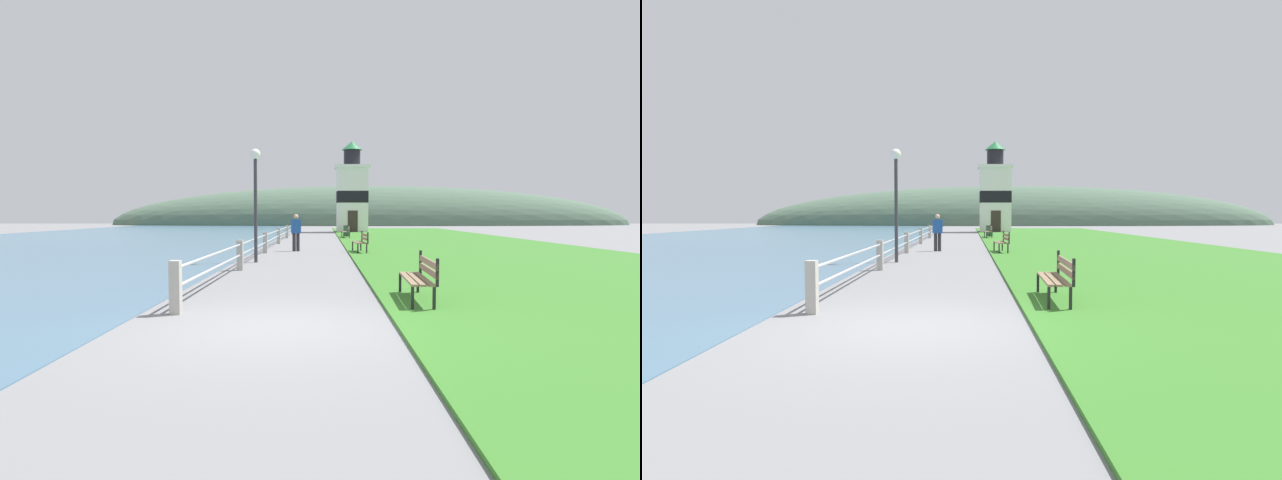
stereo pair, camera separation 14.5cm
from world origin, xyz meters
TOP-DOWN VIEW (x-y plane):
  - ground_plane at (0.00, 0.00)m, footprint 160.00×160.00m
  - grass_verge at (7.85, 19.98)m, footprint 12.00×59.93m
  - water_strip at (-14.35, 19.98)m, footprint 24.00×95.89m
  - seawall_railing at (-1.75, 17.48)m, footprint 0.18×33.14m
  - park_bench_near at (2.61, 2.06)m, footprint 0.55×1.94m
  - park_bench_midway at (2.42, 14.13)m, footprint 0.60×1.65m
  - park_bench_far at (2.41, 27.12)m, footprint 0.55×1.64m
  - lighthouse at (3.47, 39.32)m, footprint 3.24×3.24m
  - person_strolling at (-0.47, 15.28)m, footprint 0.46×0.35m
  - trash_bin at (2.51, 29.28)m, footprint 0.54×0.54m
  - lamp_post at (-1.60, 10.04)m, footprint 0.36×0.36m
  - distant_hillside at (8.00, 69.95)m, footprint 80.00×16.00m

SIDE VIEW (x-z plane):
  - ground_plane at x=0.00m, z-range 0.00..0.00m
  - distant_hillside at x=8.00m, z-range -6.00..6.00m
  - water_strip at x=-14.35m, z-range 0.00..0.01m
  - grass_verge at x=7.85m, z-range 0.00..0.06m
  - trash_bin at x=2.51m, z-range 0.00..0.84m
  - park_bench_midway at x=2.42m, z-range 0.07..1.01m
  - park_bench_far at x=2.41m, z-range 0.07..1.01m
  - park_bench_near at x=2.61m, z-range 0.07..1.01m
  - seawall_railing at x=-1.75m, z-range 0.09..1.00m
  - person_strolling at x=-0.47m, z-range 0.07..1.76m
  - lamp_post at x=-1.60m, z-range 0.76..4.72m
  - lighthouse at x=3.47m, z-range -0.65..7.79m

